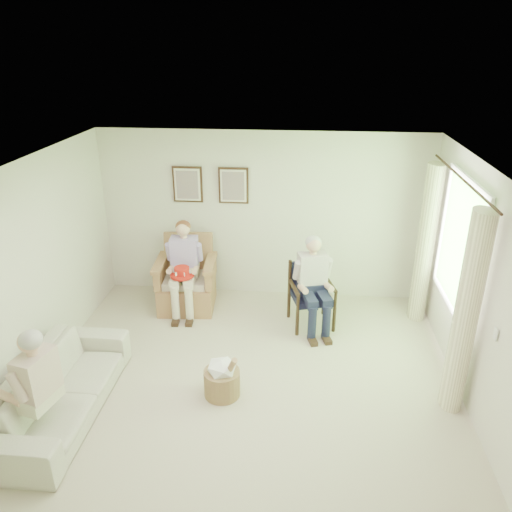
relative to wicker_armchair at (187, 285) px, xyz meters
name	(u,v)px	position (x,y,z in m)	size (l,w,h in m)	color
floor	(243,403)	(1.11, -2.19, -0.34)	(5.50, 5.50, 0.00)	beige
back_wall	(263,216)	(1.11, 0.56, 0.96)	(5.00, 0.04, 2.60)	silver
left_wall	(11,292)	(-1.39, -2.19, 0.96)	(0.04, 5.50, 2.60)	silver
right_wall	(493,314)	(3.61, -2.19, 0.96)	(0.04, 5.50, 2.60)	silver
ceiling	(240,179)	(1.11, -2.19, 2.26)	(5.00, 5.50, 0.02)	white
window	(460,242)	(3.58, -0.99, 1.24)	(0.13, 2.50, 1.63)	#2D6B23
curtain_left	(466,315)	(3.44, -1.97, 0.81)	(0.34, 0.34, 2.30)	#FFF4C7
curtain_right	(426,245)	(3.44, -0.01, 0.81)	(0.34, 0.34, 2.30)	#FFF4C7
framed_print_left	(188,184)	(-0.04, 0.53, 1.44)	(0.45, 0.05, 0.55)	#382114
framed_print_right	(233,186)	(0.66, 0.53, 1.44)	(0.45, 0.05, 0.55)	#382114
wicker_armchair	(187,285)	(0.00, 0.00, 0.00)	(0.85, 0.84, 1.08)	tan
wood_armchair	(312,291)	(1.88, -0.30, 0.15)	(0.58, 0.55, 0.89)	black
sofa	(61,389)	(-0.84, -2.51, -0.03)	(0.83, 2.13, 0.62)	beige
person_wicker	(184,261)	(0.00, -0.14, 0.46)	(0.40, 0.63, 1.37)	beige
person_dark	(313,278)	(1.88, -0.45, 0.43)	(0.40, 0.63, 1.33)	#191C37
person_sofa	(33,384)	(-0.84, -2.97, 0.39)	(0.42, 0.63, 1.28)	beige
red_hat	(182,273)	(0.02, -0.35, 0.37)	(0.34, 0.34, 0.14)	red
hatbox	(222,377)	(0.86, -2.05, -0.10)	(0.53, 0.53, 0.61)	tan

